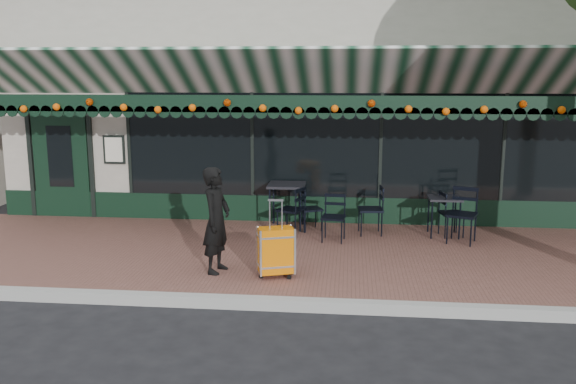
# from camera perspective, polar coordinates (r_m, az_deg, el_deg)

# --- Properties ---
(ground) EXTENTS (80.00, 80.00, 0.00)m
(ground) POSITION_cam_1_polar(r_m,az_deg,el_deg) (7.95, -0.61, -10.72)
(ground) COLOR black
(ground) RESTS_ON ground
(sidewalk) EXTENTS (18.00, 4.00, 0.15)m
(sidewalk) POSITION_cam_1_polar(r_m,az_deg,el_deg) (9.81, 0.71, -5.99)
(sidewalk) COLOR brown
(sidewalk) RESTS_ON ground
(curb) EXTENTS (18.00, 0.16, 0.15)m
(curb) POSITION_cam_1_polar(r_m,az_deg,el_deg) (7.85, -0.68, -10.43)
(curb) COLOR #9E9E99
(curb) RESTS_ON ground
(restaurant_building) EXTENTS (12.00, 9.60, 4.50)m
(restaurant_building) POSITION_cam_1_polar(r_m,az_deg,el_deg) (15.21, 2.73, 8.51)
(restaurant_building) COLOR #9D9688
(restaurant_building) RESTS_ON ground
(woman) EXTENTS (0.47, 0.62, 1.52)m
(woman) POSITION_cam_1_polar(r_m,az_deg,el_deg) (8.68, -6.71, -2.63)
(woman) COLOR black
(woman) RESTS_ON sidewalk
(suitcase) EXTENTS (0.54, 0.40, 1.09)m
(suitcase) POSITION_cam_1_polar(r_m,az_deg,el_deg) (8.51, -1.13, -5.57)
(suitcase) COLOR orange
(suitcase) RESTS_ON sidewalk
(cafe_table_a) EXTENTS (0.56, 0.56, 0.69)m
(cafe_table_a) POSITION_cam_1_polar(r_m,az_deg,el_deg) (10.91, 14.43, -0.81)
(cafe_table_a) COLOR black
(cafe_table_a) RESTS_ON sidewalk
(cafe_table_b) EXTENTS (0.66, 0.66, 0.82)m
(cafe_table_b) POSITION_cam_1_polar(r_m,az_deg,el_deg) (11.11, -0.14, 0.35)
(cafe_table_b) COLOR black
(cafe_table_b) RESTS_ON sidewalk
(chair_a_left) EXTENTS (0.48, 0.48, 0.87)m
(chair_a_left) POSITION_cam_1_polar(r_m,az_deg,el_deg) (10.81, 7.72, -1.68)
(chair_a_left) COLOR black
(chair_a_left) RESTS_ON sidewalk
(chair_a_right) EXTENTS (0.47, 0.47, 0.79)m
(chair_a_right) POSITION_cam_1_polar(r_m,az_deg,el_deg) (10.97, 15.06, -1.98)
(chair_a_right) COLOR black
(chair_a_right) RESTS_ON sidewalk
(chair_a_front) EXTENTS (0.61, 0.61, 0.94)m
(chair_a_front) POSITION_cam_1_polar(r_m,az_deg,el_deg) (10.56, 15.97, -2.11)
(chair_a_front) COLOR black
(chair_a_front) RESTS_ON sidewalk
(chair_b_left) EXTENTS (0.56, 0.56, 0.86)m
(chair_b_left) POSITION_cam_1_polar(r_m,az_deg,el_deg) (10.72, 0.28, -1.72)
(chair_b_left) COLOR black
(chair_b_left) RESTS_ON sidewalk
(chair_b_right) EXTENTS (0.50, 0.50, 0.76)m
(chair_b_right) POSITION_cam_1_polar(r_m,az_deg,el_deg) (11.01, 2.13, -1.64)
(chair_b_right) COLOR black
(chair_b_right) RESTS_ON sidewalk
(chair_b_front) EXTENTS (0.45, 0.45, 0.80)m
(chair_b_front) POSITION_cam_1_polar(r_m,az_deg,el_deg) (10.30, 4.28, -2.44)
(chair_b_front) COLOR black
(chair_b_front) RESTS_ON sidewalk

